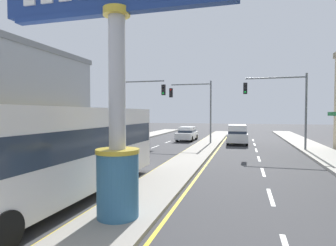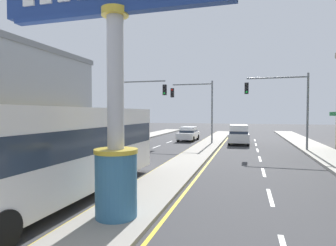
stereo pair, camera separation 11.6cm
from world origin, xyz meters
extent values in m
cube|color=gray|center=(0.00, 18.00, 0.07)|extent=(2.15, 52.00, 0.14)
cube|color=#ADA89E|center=(-8.98, 16.00, 0.09)|extent=(2.62, 60.00, 0.18)
cube|color=silver|center=(-4.37, 9.20, 0.00)|extent=(0.14, 2.20, 0.01)
cube|color=silver|center=(-4.37, 13.60, 0.00)|extent=(0.14, 2.20, 0.01)
cube|color=silver|center=(-4.37, 18.00, 0.00)|extent=(0.14, 2.20, 0.01)
cube|color=silver|center=(-4.37, 22.40, 0.00)|extent=(0.14, 2.20, 0.01)
cube|color=silver|center=(-4.37, 26.80, 0.00)|extent=(0.14, 2.20, 0.01)
cube|color=silver|center=(-4.37, 31.20, 0.00)|extent=(0.14, 2.20, 0.01)
cube|color=silver|center=(4.37, 9.20, 0.00)|extent=(0.14, 2.20, 0.01)
cube|color=silver|center=(4.37, 13.60, 0.00)|extent=(0.14, 2.20, 0.01)
cube|color=silver|center=(4.37, 18.00, 0.00)|extent=(0.14, 2.20, 0.01)
cube|color=silver|center=(4.37, 22.40, 0.00)|extent=(0.14, 2.20, 0.01)
cube|color=silver|center=(4.37, 26.80, 0.00)|extent=(0.14, 2.20, 0.01)
cube|color=silver|center=(4.37, 31.20, 0.00)|extent=(0.14, 2.20, 0.01)
cube|color=yellow|center=(-1.25, 18.00, 0.00)|extent=(0.12, 52.00, 0.01)
cube|color=yellow|center=(1.25, 18.00, 0.00)|extent=(0.12, 52.00, 0.01)
cylinder|color=#33668C|center=(0.00, 5.57, 1.04)|extent=(1.17, 1.17, 1.80)
cylinder|color=gold|center=(0.00, 5.57, 2.00)|extent=(1.23, 1.23, 0.12)
cylinder|color=#B7B7BC|center=(0.00, 5.57, 3.95)|extent=(0.47, 0.47, 4.00)
cylinder|color=gold|center=(0.00, 5.57, 5.85)|extent=(0.75, 0.75, 0.20)
cube|color=navy|center=(0.00, 5.57, 5.87)|extent=(6.59, 0.29, 0.16)
cube|color=gold|center=(-11.02, 12.92, 2.69)|extent=(0.90, 17.63, 0.30)
cube|color=#283342|center=(-11.43, 12.92, 1.50)|extent=(0.08, 17.01, 2.00)
cylinder|color=slate|center=(-8.07, 22.12, 3.10)|extent=(0.16, 0.16, 6.20)
cylinder|color=slate|center=(-5.76, 22.12, 5.90)|extent=(4.62, 0.12, 0.12)
cube|color=black|center=(-3.45, 21.96, 5.09)|extent=(0.32, 0.24, 0.92)
sphere|color=black|center=(-3.45, 21.82, 5.39)|extent=(0.17, 0.17, 0.17)
sphere|color=black|center=(-3.45, 21.82, 5.09)|extent=(0.17, 0.17, 0.17)
sphere|color=#19D83F|center=(-3.45, 21.82, 4.79)|extent=(0.17, 0.17, 0.17)
cylinder|color=slate|center=(8.07, 22.47, 3.10)|extent=(0.16, 0.16, 6.20)
cylinder|color=slate|center=(5.76, 22.47, 5.90)|extent=(4.62, 0.12, 0.12)
cube|color=black|center=(3.45, 22.31, 5.09)|extent=(0.32, 0.24, 0.92)
sphere|color=black|center=(3.45, 22.17, 5.39)|extent=(0.17, 0.17, 0.17)
sphere|color=black|center=(3.45, 22.17, 5.09)|extent=(0.17, 0.17, 0.17)
sphere|color=#19D83F|center=(3.45, 22.17, 4.79)|extent=(0.17, 0.17, 0.17)
cylinder|color=slate|center=(0.22, 25.76, 3.10)|extent=(0.16, 0.16, 6.20)
cylinder|color=slate|center=(-1.76, 25.76, 5.90)|extent=(3.96, 0.12, 0.12)
cube|color=black|center=(-3.74, 25.60, 5.09)|extent=(0.32, 0.24, 0.92)
sphere|color=red|center=(-3.74, 25.46, 5.39)|extent=(0.17, 0.17, 0.17)
sphere|color=black|center=(-3.74, 25.46, 5.09)|extent=(0.17, 0.17, 0.17)
sphere|color=black|center=(-3.74, 25.46, 4.79)|extent=(0.17, 0.17, 0.17)
cube|color=silver|center=(-2.72, 6.74, 1.81)|extent=(2.64, 11.23, 2.90)
cube|color=#283342|center=(-2.72, 6.74, 2.11)|extent=(2.66, 11.01, 0.90)
cylinder|color=black|center=(-1.62, 3.25, 0.48)|extent=(0.29, 0.96, 0.96)
cylinder|color=black|center=(-1.54, 9.63, 0.48)|extent=(0.29, 0.96, 0.96)
cylinder|color=black|center=(-3.84, 9.66, 0.48)|extent=(0.29, 0.96, 0.96)
cube|color=white|center=(-2.72, 28.69, 0.60)|extent=(1.84, 4.33, 0.66)
cube|color=white|center=(-2.72, 28.86, 1.23)|extent=(1.59, 2.18, 0.60)
cube|color=#283342|center=(-2.72, 28.86, 1.05)|extent=(1.62, 2.20, 0.24)
cylinder|color=black|center=(-1.94, 27.34, 0.31)|extent=(0.23, 0.62, 0.62)
cylinder|color=black|center=(-3.56, 27.37, 0.31)|extent=(0.23, 0.62, 0.62)
cylinder|color=black|center=(-1.89, 30.00, 0.31)|extent=(0.23, 0.62, 0.62)
cylinder|color=black|center=(-3.51, 30.03, 0.31)|extent=(0.23, 0.62, 0.62)
cube|color=white|center=(2.72, 26.76, 0.70)|extent=(2.06, 4.66, 0.80)
cube|color=white|center=(2.73, 26.57, 1.50)|extent=(1.77, 2.91, 0.80)
cube|color=#283342|center=(2.73, 26.57, 1.22)|extent=(1.81, 2.94, 0.24)
cylinder|color=black|center=(1.80, 28.15, 0.34)|extent=(0.24, 0.69, 0.68)
cylinder|color=black|center=(3.55, 28.21, 0.34)|extent=(0.24, 0.69, 0.68)
cylinder|color=black|center=(1.90, 25.30, 0.34)|extent=(0.24, 0.69, 0.68)
cylinder|color=black|center=(3.65, 25.36, 0.34)|extent=(0.24, 0.69, 0.68)
cylinder|color=#2D4C8C|center=(-8.71, 10.21, 0.60)|extent=(0.14, 0.14, 0.84)
cylinder|color=#2D4C8C|center=(-8.57, 10.21, 0.60)|extent=(0.14, 0.14, 0.84)
cube|color=maroon|center=(-8.64, 10.21, 1.32)|extent=(0.42, 0.26, 0.60)
sphere|color=#8C6647|center=(-8.64, 10.21, 1.73)|extent=(0.22, 0.22, 0.22)
camera|label=1|loc=(3.43, -1.55, 3.07)|focal=29.83mm
camera|label=2|loc=(3.54, -1.52, 3.07)|focal=29.83mm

